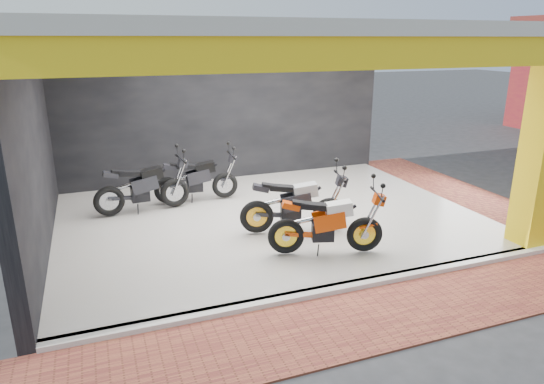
{
  "coord_description": "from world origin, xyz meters",
  "views": [
    {
      "loc": [
        -3.14,
        -6.48,
        3.47
      ],
      "look_at": [
        -0.29,
        1.11,
        0.9
      ],
      "focal_mm": 32.0,
      "sensor_mm": 36.0,
      "label": 1
    }
  ],
  "objects": [
    {
      "name": "moto_hero",
      "position": [
        0.86,
        -0.15,
        0.71
      ],
      "size": [
        2.12,
        1.28,
        1.22
      ],
      "primitive_type": null,
      "rotation": [
        0.0,
        0.0,
        -0.29
      ],
      "color": "#DA4209",
      "rests_on": "showroom_floor"
    },
    {
      "name": "left_wall",
      "position": [
        -4.1,
        2.0,
        1.75
      ],
      "size": [
        0.2,
        6.2,
        3.5
      ],
      "primitive_type": "cube",
      "color": "black",
      "rests_on": "ground"
    },
    {
      "name": "corner_column",
      "position": [
        3.75,
        -0.75,
        1.75
      ],
      "size": [
        0.5,
        0.5,
        3.5
      ],
      "primitive_type": "cube",
      "color": "yellow",
      "rests_on": "ground"
    },
    {
      "name": "moto_row_b",
      "position": [
        -0.53,
        3.39,
        0.68
      ],
      "size": [
        1.94,
        0.81,
        1.16
      ],
      "primitive_type": null,
      "rotation": [
        0.0,
        0.0,
        -0.06
      ],
      "color": "black",
      "rests_on": "showroom_floor"
    },
    {
      "name": "showroom_floor",
      "position": [
        0.0,
        2.0,
        0.05
      ],
      "size": [
        8.0,
        6.0,
        0.1
      ],
      "primitive_type": "cube",
      "color": "white",
      "rests_on": "ground"
    },
    {
      "name": "moto_row_a",
      "position": [
        0.75,
        0.9,
        0.72
      ],
      "size": [
        2.16,
        1.22,
        1.25
      ],
      "primitive_type": null,
      "rotation": [
        0.0,
        0.0,
        -0.24
      ],
      "color": "black",
      "rests_on": "showroom_floor"
    },
    {
      "name": "showroom_ceiling",
      "position": [
        0.0,
        2.0,
        3.6
      ],
      "size": [
        8.4,
        6.4,
        0.2
      ],
      "primitive_type": "cube",
      "color": "beige",
      "rests_on": "corner_column"
    },
    {
      "name": "header_beam_right",
      "position": [
        4.0,
        2.0,
        3.3
      ],
      "size": [
        0.3,
        6.4,
        0.4
      ],
      "primitive_type": "cube",
      "color": "yellow",
      "rests_on": "corner_column"
    },
    {
      "name": "paver_front",
      "position": [
        0.0,
        -1.8,
        0.01
      ],
      "size": [
        9.0,
        1.4,
        0.03
      ],
      "primitive_type": "cube",
      "color": "#9C4B33",
      "rests_on": "ground"
    },
    {
      "name": "moto_row_d",
      "position": [
        -1.66,
        3.18,
        0.72
      ],
      "size": [
        2.07,
        0.9,
        1.23
      ],
      "primitive_type": null,
      "rotation": [
        0.0,
        0.0,
        0.08
      ],
      "color": "black",
      "rests_on": "showroom_floor"
    },
    {
      "name": "header_beam_front",
      "position": [
        0.0,
        -1.0,
        3.3
      ],
      "size": [
        8.4,
        0.3,
        0.4
      ],
      "primitive_type": "cube",
      "color": "yellow",
      "rests_on": "corner_column"
    },
    {
      "name": "ground",
      "position": [
        0.0,
        0.0,
        0.0
      ],
      "size": [
        80.0,
        80.0,
        0.0
      ],
      "primitive_type": "plane",
      "color": "#2D2D30",
      "rests_on": "ground"
    },
    {
      "name": "floor_kerb",
      "position": [
        0.0,
        -1.02,
        0.05
      ],
      "size": [
        8.0,
        0.2,
        0.1
      ],
      "primitive_type": "cube",
      "color": "white",
      "rests_on": "ground"
    },
    {
      "name": "back_wall",
      "position": [
        0.0,
        5.1,
        1.75
      ],
      "size": [
        8.2,
        0.2,
        3.5
      ],
      "primitive_type": "cube",
      "color": "black",
      "rests_on": "ground"
    },
    {
      "name": "paver_right",
      "position": [
        4.8,
        2.0,
        0.01
      ],
      "size": [
        1.4,
        7.0,
        0.03
      ],
      "primitive_type": "cube",
      "color": "#9C4B33",
      "rests_on": "ground"
    }
  ]
}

